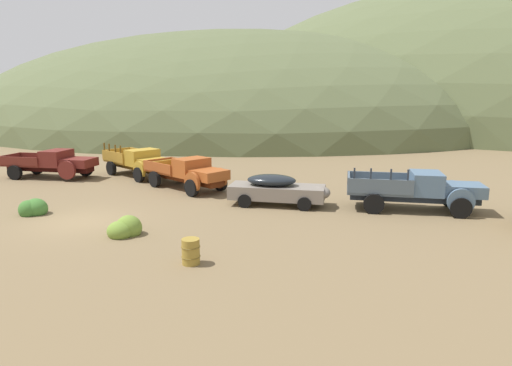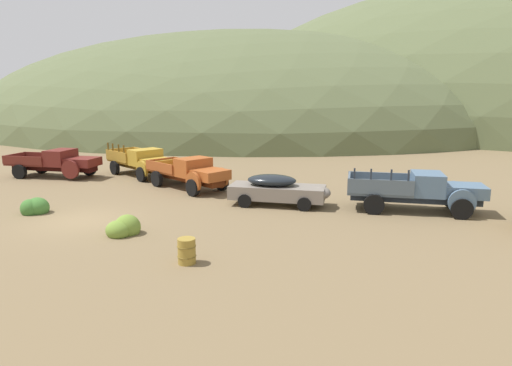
{
  "view_description": "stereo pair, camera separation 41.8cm",
  "coord_description": "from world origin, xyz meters",
  "px_view_note": "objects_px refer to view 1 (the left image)",
  "views": [
    {
      "loc": [
        15.44,
        -13.5,
        5.6
      ],
      "look_at": [
        5.91,
        5.54,
        1.28
      ],
      "focal_mm": 31.19,
      "sensor_mm": 36.0,
      "label": 1
    },
    {
      "loc": [
        15.81,
        -13.31,
        5.6
      ],
      "look_at": [
        5.91,
        5.54,
        1.28
      ],
      "focal_mm": 31.19,
      "sensor_mm": 36.0,
      "label": 2
    }
  ],
  "objects_px": {
    "oil_drum_spare": "(191,251)",
    "truck_mustard": "(142,162)",
    "truck_oxblood": "(56,163)",
    "truck_chalk_blue": "(423,190)",
    "truck_oxide_orange": "(191,173)",
    "car_primer_gray": "(280,189)"
  },
  "relations": [
    {
      "from": "truck_oxide_orange",
      "to": "car_primer_gray",
      "type": "height_order",
      "value": "truck_oxide_orange"
    },
    {
      "from": "truck_oxide_orange",
      "to": "car_primer_gray",
      "type": "bearing_deg",
      "value": 8.29
    },
    {
      "from": "truck_oxblood",
      "to": "truck_chalk_blue",
      "type": "relative_size",
      "value": 0.99
    },
    {
      "from": "oil_drum_spare",
      "to": "truck_mustard",
      "type": "bearing_deg",
      "value": 136.09
    },
    {
      "from": "truck_oxblood",
      "to": "truck_mustard",
      "type": "bearing_deg",
      "value": 15.08
    },
    {
      "from": "truck_oxide_orange",
      "to": "car_primer_gray",
      "type": "relative_size",
      "value": 1.18
    },
    {
      "from": "car_primer_gray",
      "to": "truck_chalk_blue",
      "type": "distance_m",
      "value": 6.92
    },
    {
      "from": "truck_mustard",
      "to": "car_primer_gray",
      "type": "bearing_deg",
      "value": 3.71
    },
    {
      "from": "oil_drum_spare",
      "to": "car_primer_gray",
      "type": "bearing_deg",
      "value": 93.47
    },
    {
      "from": "truck_chalk_blue",
      "to": "car_primer_gray",
      "type": "bearing_deg",
      "value": -177.46
    },
    {
      "from": "truck_chalk_blue",
      "to": "truck_oxblood",
      "type": "bearing_deg",
      "value": 169.93
    },
    {
      "from": "car_primer_gray",
      "to": "truck_oxide_orange",
      "type": "bearing_deg",
      "value": 155.95
    },
    {
      "from": "truck_mustard",
      "to": "truck_chalk_blue",
      "type": "bearing_deg",
      "value": 15.43
    },
    {
      "from": "truck_mustard",
      "to": "truck_chalk_blue",
      "type": "relative_size",
      "value": 0.95
    },
    {
      "from": "truck_mustard",
      "to": "truck_oxide_orange",
      "type": "distance_m",
      "value": 5.65
    },
    {
      "from": "truck_chalk_blue",
      "to": "truck_mustard",
      "type": "bearing_deg",
      "value": 162.29
    },
    {
      "from": "truck_oxide_orange",
      "to": "truck_chalk_blue",
      "type": "relative_size",
      "value": 0.95
    },
    {
      "from": "truck_chalk_blue",
      "to": "oil_drum_spare",
      "type": "distance_m",
      "value": 12.3
    },
    {
      "from": "truck_mustard",
      "to": "truck_chalk_blue",
      "type": "distance_m",
      "value": 18.04
    },
    {
      "from": "truck_oxblood",
      "to": "oil_drum_spare",
      "type": "relative_size",
      "value": 7.49
    },
    {
      "from": "car_primer_gray",
      "to": "oil_drum_spare",
      "type": "height_order",
      "value": "car_primer_gray"
    },
    {
      "from": "truck_mustard",
      "to": "oil_drum_spare",
      "type": "distance_m",
      "value": 16.59
    }
  ]
}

